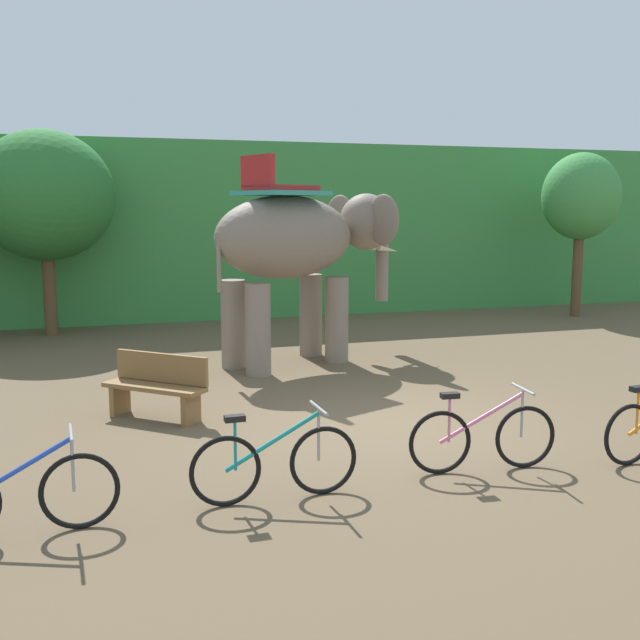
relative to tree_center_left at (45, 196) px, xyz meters
The scene contains 9 objects.
ground_plane 10.49m from the tree_center_left, 62.84° to the right, with size 80.00×80.00×0.00m, color brown.
foliage_hedge 6.14m from the tree_center_left, 41.23° to the left, with size 36.00×6.00×4.54m, color #3D8E42.
tree_center_left is the anchor object (origin of this frame).
tree_far_left 13.29m from the tree_center_left, ahead, with size 2.01×2.01×4.29m.
elephant 6.59m from the tree_center_left, 45.54° to the right, with size 4.19×2.89×3.78m.
bike_blue 11.49m from the tree_center_left, 89.36° to the right, with size 1.71×0.52×0.92m.
bike_teal 11.62m from the tree_center_left, 77.37° to the right, with size 1.71×0.52×0.92m.
bike_pink 12.24m from the tree_center_left, 65.99° to the right, with size 1.71×0.52×0.92m.
wooden_bench 8.28m from the tree_center_left, 77.92° to the right, with size 1.38×1.32×0.89m.
Camera 1 is at (-3.82, -9.01, 2.89)m, focal length 42.06 mm.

